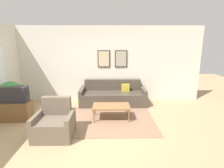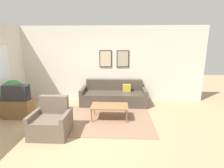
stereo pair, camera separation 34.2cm
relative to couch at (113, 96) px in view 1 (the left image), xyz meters
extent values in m
plane|color=tan|center=(-0.78, -1.97, -0.29)|extent=(16.00, 16.00, 0.00)
cube|color=#937056|center=(-0.18, -1.33, -0.28)|extent=(2.59, 2.01, 0.01)
cube|color=silver|center=(-0.78, 0.47, 1.06)|extent=(8.00, 0.06, 2.70)
cube|color=black|center=(-0.31, 0.42, 1.26)|extent=(0.44, 0.03, 0.60)
cube|color=#CCB78E|center=(-0.31, 0.41, 1.26)|extent=(0.38, 0.01, 0.54)
cube|color=black|center=(0.31, 0.42, 1.26)|extent=(0.44, 0.03, 0.60)
cube|color=#A89E89|center=(0.31, 0.41, 1.26)|extent=(0.38, 0.01, 0.54)
cube|color=#4C4238|center=(0.00, -0.05, -0.07)|extent=(2.01, 0.90, 0.44)
cube|color=#4C4238|center=(0.00, 0.30, 0.34)|extent=(2.01, 0.20, 0.39)
cube|color=#4C4238|center=(-1.07, -0.05, 0.00)|extent=(0.12, 0.90, 0.58)
cube|color=#4C4238|center=(1.06, -0.05, 0.00)|extent=(0.12, 0.90, 0.58)
cube|color=gold|center=(0.45, 0.06, 0.27)|extent=(0.28, 0.10, 0.28)
cube|color=olive|center=(-0.07, -1.27, 0.09)|extent=(1.03, 0.58, 0.04)
cylinder|color=olive|center=(-0.54, -1.52, -0.11)|extent=(0.04, 0.04, 0.36)
cylinder|color=olive|center=(0.41, -1.52, -0.11)|extent=(0.04, 0.04, 0.36)
cylinder|color=olive|center=(-0.54, -1.03, -0.11)|extent=(0.04, 0.04, 0.36)
cylinder|color=olive|center=(0.41, -1.03, -0.11)|extent=(0.04, 0.04, 0.36)
cube|color=brown|center=(-2.71, -1.28, -0.03)|extent=(0.77, 0.43, 0.52)
cube|color=#2D2D33|center=(-2.71, -1.28, 0.45)|extent=(0.68, 0.28, 0.44)
cube|color=black|center=(-2.36, -1.28, 0.45)|extent=(0.01, 0.23, 0.34)
cube|color=#6B5B4C|center=(-1.38, -2.23, -0.07)|extent=(0.67, 0.76, 0.43)
cube|color=#6B5B4C|center=(-1.38, -1.93, 0.36)|extent=(0.67, 0.16, 0.44)
cube|color=#6B5B4C|center=(-1.76, -2.23, -0.01)|extent=(0.09, 0.76, 0.55)
cube|color=#6B5B4C|center=(-1.00, -2.23, -0.01)|extent=(0.09, 0.76, 0.55)
cylinder|color=#383D42|center=(-2.93, -1.07, -0.17)|extent=(0.25, 0.25, 0.24)
cylinder|color=#51381E|center=(-2.93, -1.07, 0.05)|extent=(0.04, 0.04, 0.20)
sphere|color=#3D8442|center=(-2.93, -1.07, 0.43)|extent=(0.66, 0.66, 0.66)
cylinder|color=beige|center=(-2.87, -0.68, -0.21)|extent=(0.22, 0.22, 0.16)
cylinder|color=#51381E|center=(-2.87, -0.68, -0.07)|extent=(0.04, 0.04, 0.13)
sphere|color=#1E5628|center=(-2.87, -0.68, 0.17)|extent=(0.42, 0.42, 0.42)
cylinder|color=#383D42|center=(-2.89, -0.89, -0.22)|extent=(0.30, 0.30, 0.14)
cylinder|color=#51381E|center=(-2.89, -0.89, -0.08)|extent=(0.04, 0.04, 0.13)
sphere|color=#337A38|center=(-2.89, -0.89, 0.16)|extent=(0.42, 0.42, 0.42)
camera|label=1|loc=(-0.13, -5.89, 1.81)|focal=28.00mm
camera|label=2|loc=(0.22, -5.88, 1.81)|focal=28.00mm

